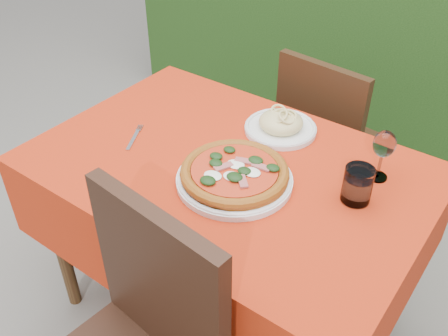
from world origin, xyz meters
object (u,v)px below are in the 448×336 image
Objects in this scene: chair_far at (327,138)px; wine_glass at (384,146)px; pasta_plate at (281,125)px; water_glass at (357,186)px; pizza_plate at (235,175)px; fork at (133,140)px.

wine_glass is at bearing 135.10° from chair_far.
pasta_plate is 2.24× the size of water_glass.
pasta_plate is at bearing 152.66° from water_glass.
water_glass is at bearing -94.14° from wine_glass.
wine_glass is (0.34, 0.28, 0.09)m from pizza_plate.
pasta_plate reaches higher than pizza_plate.
chair_far is at bearing 129.03° from wine_glass.
wine_glass is (0.37, -0.46, 0.36)m from chair_far.
water_glass reaches higher than pizza_plate.
wine_glass reaches higher than water_glass.
water_glass is at bearing 23.35° from pizza_plate.
chair_far is 5.17× the size of fork.
wine_glass reaches higher than pizza_plate.
water_glass is (0.37, -0.19, 0.02)m from pasta_plate.
water_glass is 0.66× the size of fork.
wine_glass is at bearing 85.86° from water_glass.
water_glass is 0.16m from wine_glass.
fork is at bearing -136.92° from pasta_plate.
chair_far is at bearing 88.71° from pasta_plate.
pizza_plate is at bearing 98.35° from chair_far.
chair_far is 0.69m from wine_glass.
chair_far reaches higher than fork.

